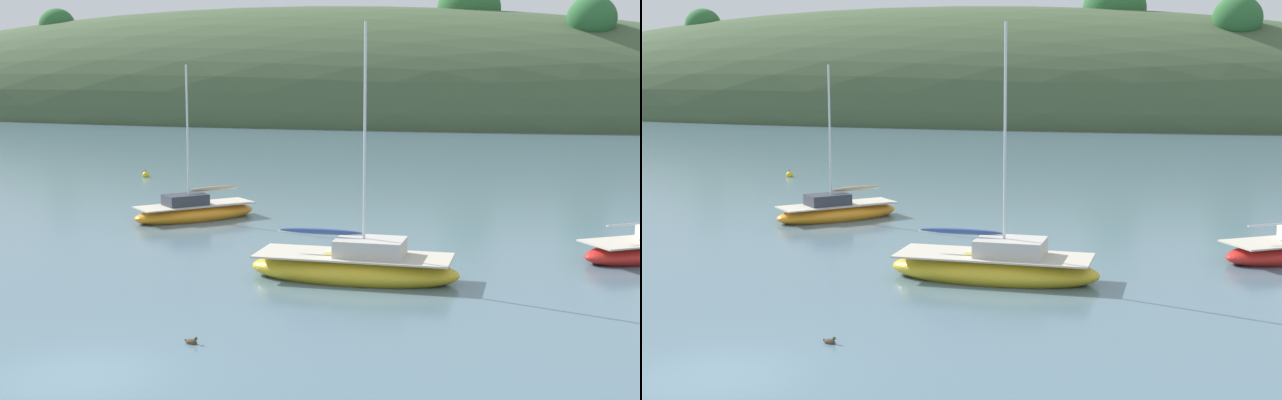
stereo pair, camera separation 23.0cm
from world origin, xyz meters
TOP-DOWN VIEW (x-y plane):
  - ground_plane at (0.00, 0.00)m, footprint 400.00×400.00m
  - far_shoreline_hill at (-24.94, 93.31)m, footprint 150.00×36.00m
  - sailboat_navy_dinghy at (-6.14, 20.12)m, footprint 5.43×5.74m
  - sailboat_black_sloop at (3.89, 10.91)m, footprint 7.22×2.69m
  - mooring_buoy_channel at (-15.59, 33.59)m, footprint 0.44×0.44m
  - duck_lone_right at (1.51, 2.98)m, footprint 0.43×0.24m

SIDE VIEW (x-z plane):
  - ground_plane at x=0.00m, z-range 0.00..0.00m
  - far_shoreline_hill at x=-24.94m, z-range -15.69..15.79m
  - duck_lone_right at x=1.51m, z-range -0.07..0.17m
  - mooring_buoy_channel at x=-15.59m, z-range -0.15..0.39m
  - sailboat_navy_dinghy at x=-6.14m, z-range -3.31..4.05m
  - sailboat_black_sloop at x=3.89m, z-range -3.97..4.83m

